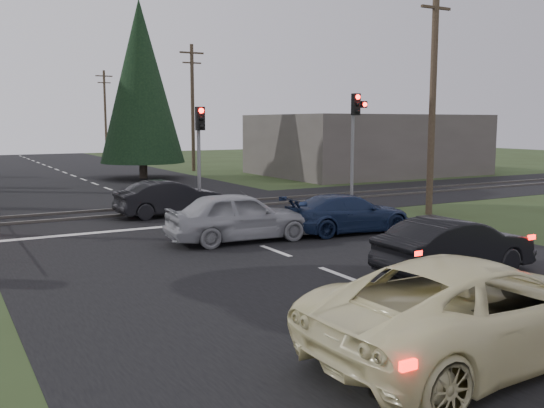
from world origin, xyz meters
TOP-DOWN VIEW (x-y plane):
  - ground at (0.00, 0.00)m, footprint 120.00×120.00m
  - road at (0.00, 10.00)m, footprint 14.00×100.00m
  - rail_corridor at (0.00, 12.00)m, footprint 120.00×8.00m
  - stop_line at (0.00, 8.20)m, footprint 13.00×0.35m
  - rail_near at (0.00, 11.20)m, footprint 120.00×0.12m
  - rail_far at (0.00, 12.80)m, footprint 120.00×0.12m
  - traffic_signal_right at (7.55, 9.47)m, footprint 0.68×0.48m
  - traffic_signal_center at (1.00, 10.68)m, footprint 0.32×0.48m
  - utility_pole_near at (8.50, 6.00)m, footprint 1.80×0.26m
  - utility_pole_mid at (8.50, 30.00)m, footprint 1.80×0.26m
  - utility_pole_far at (8.50, 55.00)m, footprint 1.80×0.26m
  - conifer_tree at (3.50, 26.00)m, footprint 5.20×5.20m
  - building_right at (18.00, 22.00)m, footprint 14.00×10.00m
  - cream_coupe at (-1.16, -5.05)m, footprint 5.61×2.80m
  - dark_hatchback at (2.37, -1.24)m, footprint 4.01×1.44m
  - silver_car at (-0.23, 4.77)m, footprint 4.46×2.05m
  - blue_sedan at (3.43, 4.35)m, footprint 4.37×2.10m
  - dark_car_far at (-0.33, 10.46)m, footprint 4.11×1.59m

SIDE VIEW (x-z plane):
  - ground at x=0.00m, z-range 0.00..0.00m
  - road at x=0.00m, z-range 0.00..0.01m
  - rail_corridor at x=0.00m, z-range 0.00..0.01m
  - stop_line at x=0.00m, z-range 0.01..0.01m
  - rail_near at x=0.00m, z-range 0.00..0.10m
  - rail_far at x=0.00m, z-range 0.00..0.10m
  - blue_sedan at x=3.43m, z-range 0.00..1.23m
  - dark_hatchback at x=2.37m, z-range 0.00..1.32m
  - dark_car_far at x=-0.33m, z-range 0.00..1.34m
  - silver_car at x=-0.23m, z-range 0.00..1.48m
  - cream_coupe at x=-1.16m, z-range 0.00..1.53m
  - building_right at x=18.00m, z-range 0.00..4.00m
  - traffic_signal_center at x=1.00m, z-range 0.76..4.86m
  - traffic_signal_right at x=7.55m, z-range 0.96..5.66m
  - utility_pole_near at x=8.50m, z-range 0.23..9.23m
  - utility_pole_mid at x=8.50m, z-range 0.23..9.23m
  - utility_pole_far at x=8.50m, z-range 0.23..9.23m
  - conifer_tree at x=3.50m, z-range 0.49..11.49m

